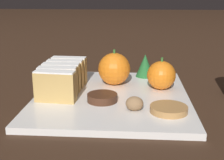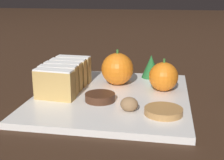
# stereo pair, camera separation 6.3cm
# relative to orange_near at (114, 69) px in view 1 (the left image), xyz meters

# --- Properties ---
(ground_plane) EXTENTS (6.00, 6.00, 0.00)m
(ground_plane) POSITION_rel_orange_near_xyz_m (0.00, -0.07, -0.05)
(ground_plane) COLOR #382316
(serving_platter) EXTENTS (0.31, 0.35, 0.01)m
(serving_platter) POSITION_rel_orange_near_xyz_m (0.00, -0.07, -0.04)
(serving_platter) COLOR white
(serving_platter) RESTS_ON ground_plane
(stollen_slice_front) EXTENTS (0.08, 0.03, 0.06)m
(stollen_slice_front) POSITION_rel_orange_near_xyz_m (-0.10, -0.12, -0.01)
(stollen_slice_front) COLOR tan
(stollen_slice_front) RESTS_ON serving_platter
(stollen_slice_second) EXTENTS (0.08, 0.03, 0.06)m
(stollen_slice_second) POSITION_rel_orange_near_xyz_m (-0.11, -0.09, -0.01)
(stollen_slice_second) COLOR tan
(stollen_slice_second) RESTS_ON serving_platter
(stollen_slice_third) EXTENTS (0.08, 0.02, 0.06)m
(stollen_slice_third) POSITION_rel_orange_near_xyz_m (-0.11, -0.06, -0.01)
(stollen_slice_third) COLOR tan
(stollen_slice_third) RESTS_ON serving_platter
(stollen_slice_fourth) EXTENTS (0.08, 0.02, 0.06)m
(stollen_slice_fourth) POSITION_rel_orange_near_xyz_m (-0.11, -0.03, -0.01)
(stollen_slice_fourth) COLOR tan
(stollen_slice_fourth) RESTS_ON serving_platter
(stollen_slice_fifth) EXTENTS (0.08, 0.03, 0.06)m
(stollen_slice_fifth) POSITION_rel_orange_near_xyz_m (-0.10, 0.00, -0.01)
(stollen_slice_fifth) COLOR tan
(stollen_slice_fifth) RESTS_ON serving_platter
(orange_near) EXTENTS (0.07, 0.07, 0.08)m
(orange_near) POSITION_rel_orange_near_xyz_m (0.00, 0.00, 0.00)
(orange_near) COLOR orange
(orange_near) RESTS_ON serving_platter
(orange_far) EXTENTS (0.06, 0.06, 0.07)m
(orange_far) POSITION_rel_orange_near_xyz_m (0.10, -0.03, -0.01)
(orange_far) COLOR orange
(orange_far) RESTS_ON serving_platter
(walnut) EXTENTS (0.03, 0.03, 0.03)m
(walnut) POSITION_rel_orange_near_xyz_m (0.05, -0.16, -0.02)
(walnut) COLOR #8E6B47
(walnut) RESTS_ON serving_platter
(chocolate_cookie) EXTENTS (0.06, 0.06, 0.01)m
(chocolate_cookie) POSITION_rel_orange_near_xyz_m (-0.02, -0.11, -0.03)
(chocolate_cookie) COLOR #472819
(chocolate_cookie) RESTS_ON serving_platter
(gingerbread_cookie) EXTENTS (0.07, 0.07, 0.01)m
(gingerbread_cookie) POSITION_rel_orange_near_xyz_m (0.11, -0.16, -0.03)
(gingerbread_cookie) COLOR #B27F47
(gingerbread_cookie) RESTS_ON serving_platter
(evergreen_sprig) EXTENTS (0.05, 0.05, 0.06)m
(evergreen_sprig) POSITION_rel_orange_near_xyz_m (0.07, 0.07, -0.01)
(evergreen_sprig) COLOR #23662D
(evergreen_sprig) RESTS_ON serving_platter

